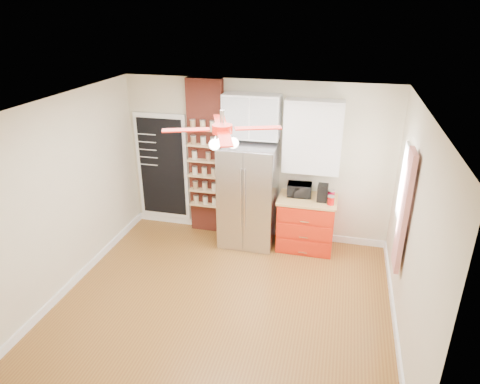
% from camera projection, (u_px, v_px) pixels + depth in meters
% --- Properties ---
extents(floor, '(4.50, 4.50, 0.00)m').
position_uv_depth(floor, '(225.00, 299.00, 5.94)').
color(floor, brown).
rests_on(floor, ground).
extents(ceiling, '(4.50, 4.50, 0.00)m').
position_uv_depth(ceiling, '(222.00, 106.00, 4.86)').
color(ceiling, white).
rests_on(ceiling, wall_back).
extents(wall_back, '(4.50, 0.02, 2.70)m').
position_uv_depth(wall_back, '(256.00, 161.00, 7.18)').
color(wall_back, beige).
rests_on(wall_back, floor).
extents(wall_front, '(4.50, 0.02, 2.70)m').
position_uv_depth(wall_front, '(159.00, 314.00, 3.62)').
color(wall_front, beige).
rests_on(wall_front, floor).
extents(wall_left, '(0.02, 4.00, 2.70)m').
position_uv_depth(wall_left, '(67.00, 195.00, 5.89)').
color(wall_left, beige).
rests_on(wall_left, floor).
extents(wall_right, '(0.02, 4.00, 2.70)m').
position_uv_depth(wall_right, '(412.00, 233.00, 4.91)').
color(wall_right, beige).
rests_on(wall_right, floor).
extents(chalkboard, '(0.95, 0.05, 1.95)m').
position_uv_depth(chalkboard, '(162.00, 167.00, 7.62)').
color(chalkboard, white).
rests_on(chalkboard, wall_back).
extents(brick_pillar, '(0.60, 0.16, 2.70)m').
position_uv_depth(brick_pillar, '(207.00, 159.00, 7.29)').
color(brick_pillar, brown).
rests_on(brick_pillar, floor).
extents(fridge, '(0.90, 0.70, 1.75)m').
position_uv_depth(fridge, '(248.00, 195.00, 7.05)').
color(fridge, silver).
rests_on(fridge, floor).
extents(upper_glass_cabinet, '(0.90, 0.35, 0.70)m').
position_uv_depth(upper_glass_cabinet, '(252.00, 116.00, 6.71)').
color(upper_glass_cabinet, white).
rests_on(upper_glass_cabinet, wall_back).
extents(red_cabinet, '(0.94, 0.64, 0.90)m').
position_uv_depth(red_cabinet, '(306.00, 223.00, 7.05)').
color(red_cabinet, red).
rests_on(red_cabinet, floor).
extents(upper_shelf_unit, '(0.90, 0.30, 1.15)m').
position_uv_depth(upper_shelf_unit, '(313.00, 137.00, 6.63)').
color(upper_shelf_unit, white).
rests_on(upper_shelf_unit, wall_back).
extents(window, '(0.04, 0.75, 1.05)m').
position_uv_depth(window, '(405.00, 187.00, 5.63)').
color(window, white).
rests_on(window, wall_right).
extents(curtain, '(0.06, 0.40, 1.55)m').
position_uv_depth(curtain, '(404.00, 212.00, 5.19)').
color(curtain, red).
rests_on(curtain, wall_right).
extents(ceiling_fan, '(1.40, 1.40, 0.44)m').
position_uv_depth(ceiling_fan, '(222.00, 129.00, 4.97)').
color(ceiling_fan, silver).
rests_on(ceiling_fan, ceiling).
extents(toaster_oven, '(0.40, 0.28, 0.21)m').
position_uv_depth(toaster_oven, '(299.00, 190.00, 6.93)').
color(toaster_oven, black).
rests_on(toaster_oven, red_cabinet).
extents(coffee_maker, '(0.16, 0.18, 0.28)m').
position_uv_depth(coffee_maker, '(323.00, 193.00, 6.73)').
color(coffee_maker, black).
rests_on(coffee_maker, red_cabinet).
extents(canister_left, '(0.13, 0.13, 0.13)m').
position_uv_depth(canister_left, '(331.00, 201.00, 6.64)').
color(canister_left, '#BF0C0A').
rests_on(canister_left, red_cabinet).
extents(canister_right, '(0.14, 0.14, 0.14)m').
position_uv_depth(canister_right, '(331.00, 195.00, 6.83)').
color(canister_right, '#B40A2B').
rests_on(canister_right, red_cabinet).
extents(pantry_jar_oats, '(0.11, 0.11, 0.14)m').
position_uv_depth(pantry_jar_oats, '(195.00, 155.00, 7.18)').
color(pantry_jar_oats, beige).
rests_on(pantry_jar_oats, brick_pillar).
extents(pantry_jar_beans, '(0.10, 0.10, 0.13)m').
position_uv_depth(pantry_jar_beans, '(208.00, 157.00, 7.12)').
color(pantry_jar_beans, '#8F6A49').
rests_on(pantry_jar_beans, brick_pillar).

